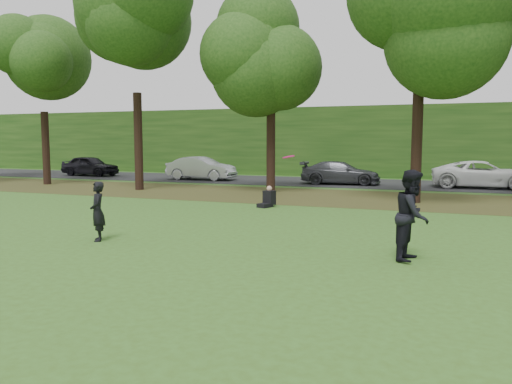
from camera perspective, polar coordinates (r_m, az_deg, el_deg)
ground at (r=11.21m, az=-7.40°, el=-7.68°), size 120.00×120.00×0.00m
leaf_litter at (r=23.32m, az=7.94°, el=-0.56°), size 60.00×7.00×0.01m
street at (r=31.13m, az=11.27°, el=1.02°), size 70.00×7.00×0.02m
far_hedge at (r=36.94m, az=12.93°, el=5.61°), size 70.00×3.00×5.00m
player_left at (r=13.65m, az=-17.65°, el=-2.12°), size 0.65×0.68×1.56m
player_right at (r=11.43m, az=17.44°, el=-2.55°), size 0.90×1.07×1.99m
parked_cars at (r=30.09m, az=10.17°, el=2.29°), size 38.42×3.16×1.51m
frisbee at (r=11.14m, az=3.74°, el=4.02°), size 0.34×0.34×0.08m
seated_person at (r=19.69m, az=1.39°, el=-0.81°), size 0.62×0.82×0.83m
tree_line at (r=23.76m, az=7.34°, el=18.59°), size 55.30×7.90×12.31m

